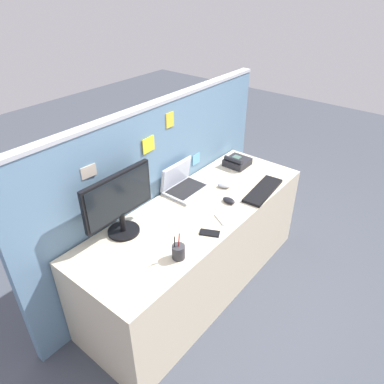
# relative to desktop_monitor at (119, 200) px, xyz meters

# --- Properties ---
(ground_plane) EXTENTS (10.00, 10.00, 0.00)m
(ground_plane) POSITION_rel_desktop_monitor_xyz_m (0.50, -0.22, -0.95)
(ground_plane) COLOR #424751
(desk) EXTENTS (1.91, 0.66, 0.72)m
(desk) POSITION_rel_desktop_monitor_xyz_m (0.50, -0.22, -0.60)
(desk) COLOR beige
(desk) RESTS_ON ground_plane
(cubicle_divider) EXTENTS (2.33, 0.08, 1.40)m
(cubicle_divider) POSITION_rel_desktop_monitor_xyz_m (0.50, 0.15, -0.25)
(cubicle_divider) COLOR #6084A3
(cubicle_divider) RESTS_ON ground_plane
(desktop_monitor) EXTENTS (0.51, 0.20, 0.42)m
(desktop_monitor) POSITION_rel_desktop_monitor_xyz_m (0.00, 0.00, 0.00)
(desktop_monitor) COLOR black
(desktop_monitor) RESTS_ON desk
(laptop) EXTENTS (0.32, 0.25, 0.21)m
(laptop) POSITION_rel_desktop_monitor_xyz_m (0.63, 0.02, -0.19)
(laptop) COLOR #B2B5BC
(laptop) RESTS_ON desk
(desk_phone) EXTENTS (0.19, 0.19, 0.09)m
(desk_phone) POSITION_rel_desktop_monitor_xyz_m (1.22, -0.08, -0.20)
(desk_phone) COLOR #232328
(desk_phone) RESTS_ON desk
(keyboard_main) EXTENTS (0.44, 0.18, 0.02)m
(keyboard_main) POSITION_rel_desktop_monitor_xyz_m (0.98, -0.46, -0.23)
(keyboard_main) COLOR black
(keyboard_main) RESTS_ON desk
(computer_mouse_right_hand) EXTENTS (0.07, 0.11, 0.03)m
(computer_mouse_right_hand) POSITION_rel_desktop_monitor_xyz_m (0.70, -0.34, -0.22)
(computer_mouse_right_hand) COLOR black
(computer_mouse_right_hand) RESTS_ON desk
(computer_mouse_left_hand) EXTENTS (0.09, 0.12, 0.03)m
(computer_mouse_left_hand) POSITION_rel_desktop_monitor_xyz_m (0.85, -0.20, -0.22)
(computer_mouse_left_hand) COLOR #9EA0A8
(computer_mouse_left_hand) RESTS_ON desk
(pen_cup) EXTENTS (0.08, 0.08, 0.17)m
(pen_cup) POSITION_rel_desktop_monitor_xyz_m (0.04, -0.44, -0.19)
(pen_cup) COLOR #333338
(pen_cup) RESTS_ON desk
(cell_phone_white_slab) EXTENTS (0.13, 0.15, 0.01)m
(cell_phone_white_slab) POSITION_rel_desktop_monitor_xyz_m (0.51, -0.43, -0.23)
(cell_phone_white_slab) COLOR silver
(cell_phone_white_slab) RESTS_ON desk
(cell_phone_black_slab) EXTENTS (0.11, 0.14, 0.01)m
(cell_phone_black_slab) POSITION_rel_desktop_monitor_xyz_m (0.33, -0.45, -0.23)
(cell_phone_black_slab) COLOR black
(cell_phone_black_slab) RESTS_ON desk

